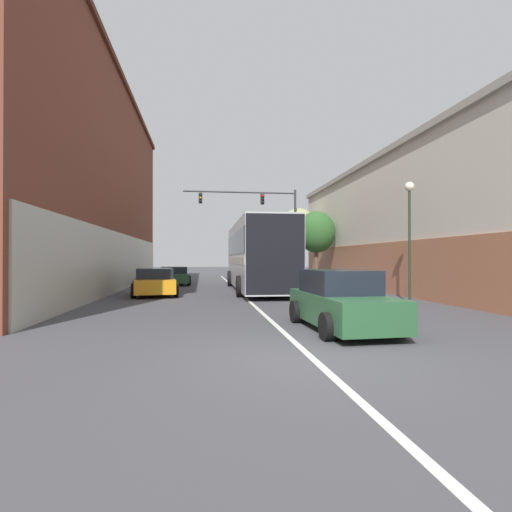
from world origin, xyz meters
TOP-DOWN VIEW (x-y plane):
  - ground_plane at (0.00, 0.00)m, footprint 160.00×160.00m
  - lane_center_line at (0.00, 14.06)m, footprint 0.14×40.12m
  - building_left_brick at (-10.47, 16.83)m, footprint 8.33×28.27m
  - building_right_storefront at (11.98, 13.39)m, footprint 9.39×29.00m
  - bus at (1.09, 15.03)m, footprint 2.95×11.85m
  - hatchback_foreground at (1.53, 2.69)m, footprint 2.05×4.07m
  - parked_car_left_near at (-3.91, 20.87)m, footprint 2.47×4.38m
  - parked_car_left_mid at (-4.25, 12.81)m, footprint 2.50×4.25m
  - traffic_signal_gantry at (2.88, 24.11)m, footprint 8.92×0.36m
  - street_lamp at (6.34, 8.08)m, footprint 0.38×0.38m
  - street_tree_near at (6.03, 20.26)m, footprint 2.67×2.40m
  - street_tree_far at (5.96, 25.19)m, footprint 3.22×2.90m

SIDE VIEW (x-z plane):
  - ground_plane at x=0.00m, z-range 0.00..0.00m
  - lane_center_line at x=0.00m, z-range 0.00..0.01m
  - parked_car_left_near at x=-3.91m, z-range -0.01..1.22m
  - parked_car_left_mid at x=-4.25m, z-range -0.02..1.29m
  - hatchback_foreground at x=1.53m, z-range -0.05..1.44m
  - bus at x=1.09m, z-range 0.22..3.94m
  - street_lamp at x=6.34m, z-range 0.77..5.65m
  - street_tree_near at x=6.03m, z-range 1.08..6.22m
  - building_right_storefront at x=11.98m, z-range 0.12..7.60m
  - street_tree_far at x=5.96m, z-range 1.19..7.15m
  - traffic_signal_gantry at x=2.88m, z-range 1.64..8.94m
  - building_left_brick at x=-10.47m, z-range 0.12..12.34m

